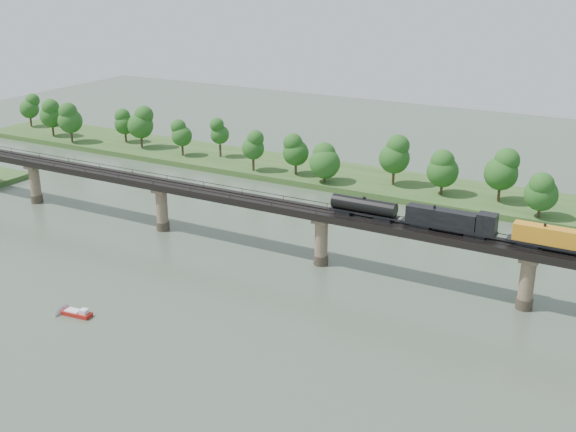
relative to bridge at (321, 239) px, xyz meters
The scene contains 7 objects.
ground 30.49m from the bridge, 90.00° to the right, with size 400.00×400.00×0.00m, color #3C4B3B.
far_bank 55.20m from the bridge, 90.00° to the left, with size 300.00×24.00×1.60m, color #2E5020.
bridge is the anchor object (origin of this frame).
bridge_superstructure 6.33m from the bridge, 90.00° to the left, with size 220.00×4.90×0.75m.
far_treeline 51.30m from the bridge, 99.23° to the left, with size 289.06×17.54×13.60m.
freight_train 39.20m from the bridge, ahead, with size 70.35×2.74×4.84m.
motorboat 48.63m from the bridge, 123.68° to the right, with size 5.47×2.47×1.48m.
Camera 1 is at (58.98, -89.96, 58.51)m, focal length 45.00 mm.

